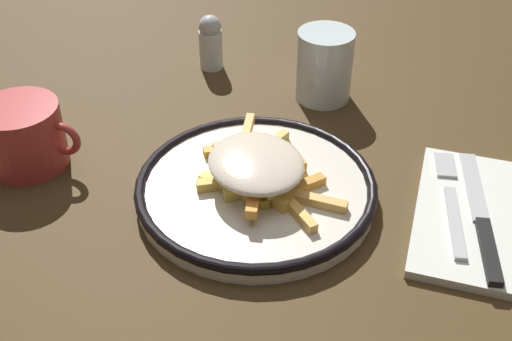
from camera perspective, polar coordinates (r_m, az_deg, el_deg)
The scene contains 9 objects.
ground_plane at distance 0.71m, azimuth -0.00°, elevation -2.38°, with size 2.60×2.60×0.00m, color #46321A.
plate at distance 0.71m, azimuth -0.00°, elevation -1.61°, with size 0.27×0.27×0.02m.
fries_heap at distance 0.69m, azimuth 0.34°, elevation 0.24°, with size 0.18×0.18×0.04m.
napkin at distance 0.72m, azimuth 19.24°, elevation -3.97°, with size 0.13×0.21×0.01m, color silver.
fork at distance 0.72m, azimuth 17.05°, elevation -2.61°, with size 0.03×0.18×0.01m.
knife at distance 0.70m, azimuth 19.58°, elevation -4.49°, with size 0.04×0.21×0.01m.
water_glass at distance 0.87m, azimuth 6.12°, elevation 9.31°, with size 0.08×0.08×0.10m, color silver.
coffee_mug at distance 0.78m, azimuth -20.18°, elevation 2.73°, with size 0.12×0.09×0.08m.
salt_shaker at distance 0.95m, azimuth -4.08°, elevation 11.41°, with size 0.03×0.03×0.08m.
Camera 1 is at (0.13, -0.53, 0.46)m, focal length 44.76 mm.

